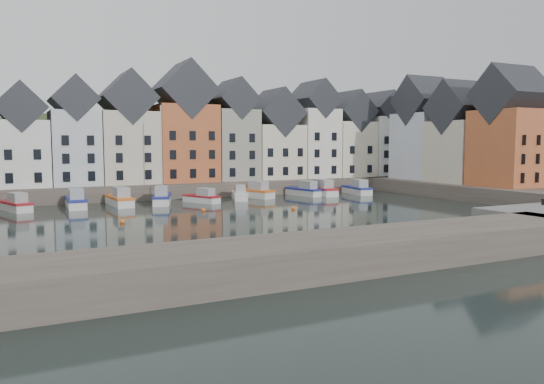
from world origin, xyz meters
TOP-DOWN VIEW (x-y plane):
  - ground at (0.00, 0.00)m, footprint 260.00×260.00m
  - far_quay at (0.00, 30.00)m, footprint 90.00×16.00m
  - right_quay at (37.00, 3.00)m, footprint 14.00×54.00m
  - near_wall at (-10.00, -22.00)m, footprint 50.00×6.00m
  - hillside at (0.02, 56.00)m, footprint 153.60×70.40m
  - far_terrace at (3.21, 28.00)m, footprint 72.37×8.16m
  - right_terrace at (36.00, 8.07)m, footprint 8.30×24.25m
  - mooring_buoys at (-4.00, 5.33)m, footprint 20.50×5.50m
  - boat_a at (-23.02, 17.80)m, footprint 3.72×6.44m
  - boat_b at (-16.55, 17.83)m, footprint 2.34×6.85m
  - boat_c at (-11.47, 17.61)m, footprint 2.49×6.92m
  - boat_d at (-6.28, 17.25)m, footprint 4.02×6.96m
  - boat_e at (-1.19, 16.44)m, footprint 3.88×5.77m
  - boat_f at (4.63, 17.75)m, footprint 3.53×6.15m
  - boat_g at (7.52, 19.18)m, footprint 4.22×7.15m
  - boat_h at (15.30, 18.42)m, footprint 3.18×6.63m
  - boat_i at (17.83, 17.80)m, footprint 2.36×6.97m
  - boat_j at (23.62, 16.87)m, footprint 2.99×6.81m
  - mooring_bollard at (20.56, -16.50)m, footprint 0.48×0.48m

SIDE VIEW (x-z plane):
  - hillside at x=0.02m, z-range -49.96..14.04m
  - ground at x=0.00m, z-range 0.00..0.00m
  - mooring_buoys at x=-4.00m, z-range -0.10..0.40m
  - boat_e at x=-1.19m, z-range -0.43..1.70m
  - boat_f at x=4.63m, z-range -0.46..1.80m
  - boat_a at x=-23.02m, z-range -0.48..1.88m
  - boat_h at x=15.30m, z-range -0.49..1.95m
  - boat_j at x=23.62m, z-range -0.51..2.01m
  - boat_b at x=-16.55m, z-range -0.53..2.08m
  - boat_c at x=-11.47m, z-range -0.53..2.09m
  - boat_g at x=7.52m, z-range -0.53..2.09m
  - boat_i at x=17.83m, z-range -0.54..2.12m
  - boat_d at x=-6.28m, z-range -5.53..7.18m
  - far_quay at x=0.00m, z-range 0.00..2.00m
  - right_quay at x=37.00m, z-range 0.00..2.00m
  - near_wall at x=-10.00m, z-range 0.00..2.00m
  - mooring_bollard at x=20.56m, z-range 2.03..2.59m
  - far_terrace at x=3.21m, z-range -0.01..17.76m
  - right_terrace at x=36.00m, z-range 0.73..17.10m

